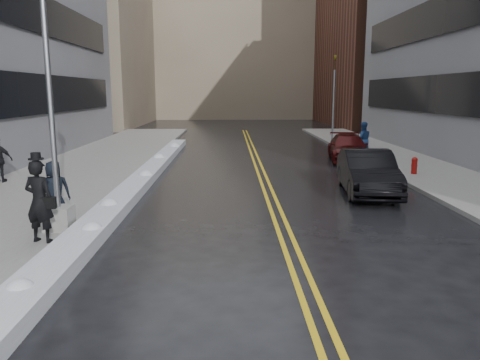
{
  "coord_description": "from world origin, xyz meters",
  "views": [
    {
      "loc": [
        1.08,
        -9.65,
        3.63
      ],
      "look_at": [
        1.35,
        2.64,
        1.3
      ],
      "focal_mm": 35.0,
      "sensor_mm": 36.0,
      "label": 1
    }
  ],
  "objects": [
    {
      "name": "pedestrian_east",
      "position": [
        8.2,
        15.19,
        1.1
      ],
      "size": [
        0.93,
        0.73,
        1.89
      ],
      "primitive_type": "imported",
      "rotation": [
        0.0,
        0.0,
        3.12
      ],
      "color": "navy",
      "rests_on": "sidewalk_east"
    },
    {
      "name": "fire_hydrant",
      "position": [
        9.0,
        10.0,
        0.55
      ],
      "size": [
        0.26,
        0.26,
        0.73
      ],
      "color": "maroon",
      "rests_on": "sidewalk_east"
    },
    {
      "name": "pedestrian_c",
      "position": [
        -3.69,
        2.87,
        0.98
      ],
      "size": [
        0.95,
        0.8,
        1.65
      ],
      "primitive_type": "imported",
      "rotation": [
        0.0,
        0.0,
        3.54
      ],
      "color": "black",
      "rests_on": "sidewalk_west"
    },
    {
      "name": "traffic_signal",
      "position": [
        8.5,
        24.0,
        3.4
      ],
      "size": [
        0.16,
        0.2,
        6.0
      ],
      "color": "gray",
      "rests_on": "sidewalk_east"
    },
    {
      "name": "car_maroon",
      "position": [
        7.39,
        15.0,
        0.69
      ],
      "size": [
        2.56,
        4.96,
        1.38
      ],
      "primitive_type": "imported",
      "rotation": [
        0.0,
        0.0,
        -0.14
      ],
      "color": "#440A0B",
      "rests_on": "ground"
    },
    {
      "name": "building_far",
      "position": [
        2.0,
        60.0,
        11.0
      ],
      "size": [
        36.0,
        16.0,
        22.0
      ],
      "primitive_type": "cube",
      "color": "gray",
      "rests_on": "ground"
    },
    {
      "name": "pedestrian_fedora",
      "position": [
        -3.35,
        1.0,
        1.13
      ],
      "size": [
        0.81,
        0.63,
        1.95
      ],
      "primitive_type": "imported",
      "rotation": [
        0.0,
        0.0,
        2.89
      ],
      "color": "black",
      "rests_on": "sidewalk_west"
    },
    {
      "name": "lane_line_right",
      "position": [
        2.65,
        10.0,
        0.0
      ],
      "size": [
        0.12,
        50.0,
        0.01
      ],
      "primitive_type": "cube",
      "color": "gold",
      "rests_on": "ground"
    },
    {
      "name": "car_black",
      "position": [
        6.01,
        6.73,
        0.79
      ],
      "size": [
        2.18,
        4.93,
        1.57
      ],
      "primitive_type": "imported",
      "rotation": [
        0.0,
        0.0,
        -0.11
      ],
      "color": "black",
      "rests_on": "ground"
    },
    {
      "name": "snow_ridge",
      "position": [
        -2.45,
        8.0,
        0.17
      ],
      "size": [
        0.9,
        30.0,
        0.34
      ],
      "primitive_type": "cube",
      "color": "silver",
      "rests_on": "ground"
    },
    {
      "name": "sidewalk_east",
      "position": [
        10.0,
        10.0,
        0.07
      ],
      "size": [
        4.0,
        50.0,
        0.15
      ],
      "primitive_type": "cube",
      "color": "gray",
      "rests_on": "ground"
    },
    {
      "name": "building_west_far",
      "position": [
        -15.5,
        44.0,
        9.0
      ],
      "size": [
        14.0,
        22.0,
        18.0
      ],
      "primitive_type": "cube",
      "color": "gray",
      "rests_on": "ground"
    },
    {
      "name": "sidewalk_west",
      "position": [
        -5.75,
        10.0,
        0.07
      ],
      "size": [
        5.5,
        50.0,
        0.15
      ],
      "primitive_type": "cube",
      "color": "gray",
      "rests_on": "ground"
    },
    {
      "name": "ground",
      "position": [
        0.0,
        0.0,
        0.0
      ],
      "size": [
        160.0,
        160.0,
        0.0
      ],
      "primitive_type": "plane",
      "color": "black",
      "rests_on": "ground"
    },
    {
      "name": "lane_line_left",
      "position": [
        2.35,
        10.0,
        0.0
      ],
      "size": [
        0.12,
        50.0,
        0.01
      ],
      "primitive_type": "cube",
      "color": "gold",
      "rests_on": "ground"
    },
    {
      "name": "lamppost",
      "position": [
        -3.3,
        2.0,
        2.53
      ],
      "size": [
        0.65,
        0.65,
        7.62
      ],
      "color": "gray",
      "rests_on": "sidewalk_west"
    }
  ]
}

